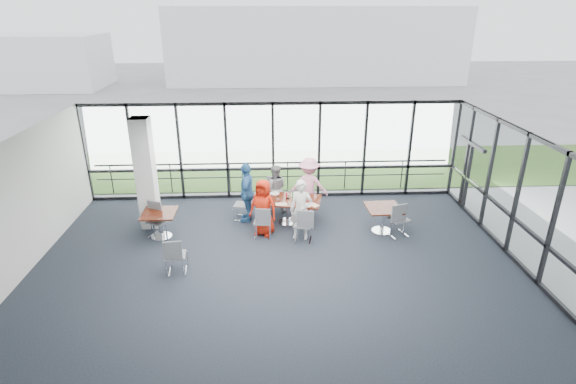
{
  "coord_description": "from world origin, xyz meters",
  "views": [
    {
      "loc": [
        -0.19,
        -8.98,
        5.92
      ],
      "look_at": [
        0.37,
        2.7,
        1.1
      ],
      "focal_mm": 28.0,
      "sensor_mm": 36.0,
      "label": 1
    }
  ],
  "objects_px": {
    "chair_spare_r": "(398,219)",
    "diner_near_right": "(301,210)",
    "diner_far_left": "(275,188)",
    "diner_near_left": "(263,207)",
    "chair_main_nl": "(262,222)",
    "chair_main_nr": "(303,225)",
    "chair_spare_lb": "(158,221)",
    "main_table": "(288,203)",
    "side_table_left": "(159,216)",
    "chair_spare_la": "(176,255)",
    "diner_far_right": "(309,186)",
    "chair_main_fr": "(305,197)",
    "chair_main_fl": "(275,195)",
    "side_table_right": "(383,211)",
    "chair_main_end": "(242,205)",
    "structural_column": "(146,174)",
    "diner_end": "(247,192)"
  },
  "relations": [
    {
      "from": "chair_spare_lb",
      "to": "chair_main_fl",
      "type": "bearing_deg",
      "value": -128.38
    },
    {
      "from": "chair_spare_r",
      "to": "diner_near_left",
      "type": "bearing_deg",
      "value": 158.05
    },
    {
      "from": "diner_near_right",
      "to": "diner_far_left",
      "type": "bearing_deg",
      "value": 122.32
    },
    {
      "from": "diner_near_left",
      "to": "diner_far_right",
      "type": "bearing_deg",
      "value": 69.84
    },
    {
      "from": "side_table_left",
      "to": "chair_spare_la",
      "type": "xyz_separation_m",
      "value": [
        0.76,
        -1.81,
        -0.19
      ]
    },
    {
      "from": "diner_near_right",
      "to": "diner_far_left",
      "type": "distance_m",
      "value": 1.93
    },
    {
      "from": "chair_main_fl",
      "to": "diner_end",
      "type": "bearing_deg",
      "value": 46.06
    },
    {
      "from": "main_table",
      "to": "diner_end",
      "type": "relative_size",
      "value": 1.16
    },
    {
      "from": "diner_near_right",
      "to": "diner_far_right",
      "type": "xyz_separation_m",
      "value": [
        0.37,
        1.67,
        0.04
      ]
    },
    {
      "from": "chair_spare_la",
      "to": "chair_spare_lb",
      "type": "distance_m",
      "value": 2.04
    },
    {
      "from": "side_table_left",
      "to": "diner_near_right",
      "type": "relative_size",
      "value": 0.54
    },
    {
      "from": "diner_far_left",
      "to": "chair_main_fr",
      "type": "bearing_deg",
      "value": -175.15
    },
    {
      "from": "side_table_right",
      "to": "chair_spare_lb",
      "type": "xyz_separation_m",
      "value": [
        -6.27,
        0.0,
        -0.17
      ]
    },
    {
      "from": "structural_column",
      "to": "diner_near_right",
      "type": "bearing_deg",
      "value": -12.76
    },
    {
      "from": "diner_far_right",
      "to": "chair_main_nr",
      "type": "distance_m",
      "value": 1.89
    },
    {
      "from": "main_table",
      "to": "diner_near_right",
      "type": "relative_size",
      "value": 1.24
    },
    {
      "from": "chair_main_nr",
      "to": "chair_main_fl",
      "type": "relative_size",
      "value": 0.97
    },
    {
      "from": "chair_main_nr",
      "to": "chair_main_fr",
      "type": "bearing_deg",
      "value": 95.32
    },
    {
      "from": "main_table",
      "to": "chair_main_nl",
      "type": "distance_m",
      "value": 1.12
    },
    {
      "from": "diner_near_left",
      "to": "chair_spare_lb",
      "type": "xyz_separation_m",
      "value": [
        -2.91,
        -0.03,
        -0.33
      ]
    },
    {
      "from": "chair_main_fl",
      "to": "chair_spare_r",
      "type": "relative_size",
      "value": 0.98
    },
    {
      "from": "chair_main_fl",
      "to": "side_table_right",
      "type": "bearing_deg",
      "value": 154.45
    },
    {
      "from": "diner_near_right",
      "to": "chair_spare_lb",
      "type": "bearing_deg",
      "value": -172.0
    },
    {
      "from": "side_table_left",
      "to": "chair_spare_la",
      "type": "bearing_deg",
      "value": -67.16
    },
    {
      "from": "main_table",
      "to": "chair_main_nl",
      "type": "xyz_separation_m",
      "value": [
        -0.74,
        -0.83,
        -0.18
      ]
    },
    {
      "from": "chair_spare_r",
      "to": "diner_near_right",
      "type": "bearing_deg",
      "value": 162.77
    },
    {
      "from": "chair_main_nr",
      "to": "chair_main_end",
      "type": "xyz_separation_m",
      "value": [
        -1.71,
        1.44,
        -0.02
      ]
    },
    {
      "from": "structural_column",
      "to": "diner_near_right",
      "type": "xyz_separation_m",
      "value": [
        4.3,
        -0.97,
        -0.76
      ]
    },
    {
      "from": "chair_main_nl",
      "to": "chair_main_fr",
      "type": "xyz_separation_m",
      "value": [
        1.32,
        1.66,
        -0.01
      ]
    },
    {
      "from": "side_table_left",
      "to": "chair_main_nr",
      "type": "relative_size",
      "value": 0.95
    },
    {
      "from": "main_table",
      "to": "side_table_left",
      "type": "distance_m",
      "value": 3.62
    },
    {
      "from": "diner_near_left",
      "to": "diner_far_right",
      "type": "relative_size",
      "value": 0.91
    },
    {
      "from": "diner_near_left",
      "to": "chair_main_end",
      "type": "xyz_separation_m",
      "value": [
        -0.64,
        0.99,
        -0.35
      ]
    },
    {
      "from": "side_table_left",
      "to": "chair_main_fr",
      "type": "relative_size",
      "value": 1.03
    },
    {
      "from": "diner_far_left",
      "to": "side_table_right",
      "type": "bearing_deg",
      "value": 157.95
    },
    {
      "from": "side_table_right",
      "to": "chair_main_fl",
      "type": "distance_m",
      "value": 3.44
    },
    {
      "from": "diner_far_left",
      "to": "structural_column",
      "type": "bearing_deg",
      "value": 17.96
    },
    {
      "from": "chair_main_fr",
      "to": "chair_spare_la",
      "type": "xyz_separation_m",
      "value": [
        -3.36,
        -3.39,
        0.02
      ]
    },
    {
      "from": "diner_far_right",
      "to": "chair_main_end",
      "type": "xyz_separation_m",
      "value": [
        -2.04,
        -0.37,
        -0.43
      ]
    },
    {
      "from": "diner_far_right",
      "to": "chair_main_fl",
      "type": "distance_m",
      "value": 1.15
    },
    {
      "from": "chair_spare_lb",
      "to": "chair_spare_r",
      "type": "bearing_deg",
      "value": -157.74
    },
    {
      "from": "diner_end",
      "to": "chair_main_fl",
      "type": "xyz_separation_m",
      "value": [
        0.84,
        0.76,
        -0.41
      ]
    },
    {
      "from": "structural_column",
      "to": "diner_far_left",
      "type": "relative_size",
      "value": 2.1
    },
    {
      "from": "diner_far_right",
      "to": "chair_spare_la",
      "type": "relative_size",
      "value": 1.94
    },
    {
      "from": "diner_near_right",
      "to": "chair_main_fl",
      "type": "relative_size",
      "value": 1.71
    },
    {
      "from": "chair_main_nr",
      "to": "chair_spare_lb",
      "type": "xyz_separation_m",
      "value": [
        -3.99,
        0.42,
        0.0
      ]
    },
    {
      "from": "side_table_left",
      "to": "chair_spare_lb",
      "type": "distance_m",
      "value": 0.18
    },
    {
      "from": "side_table_left",
      "to": "chair_main_fl",
      "type": "bearing_deg",
      "value": 28.45
    },
    {
      "from": "diner_end",
      "to": "chair_spare_r",
      "type": "xyz_separation_m",
      "value": [
        4.21,
        -1.17,
        -0.4
      ]
    },
    {
      "from": "diner_near_left",
      "to": "chair_main_nl",
      "type": "distance_m",
      "value": 0.39
    }
  ]
}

